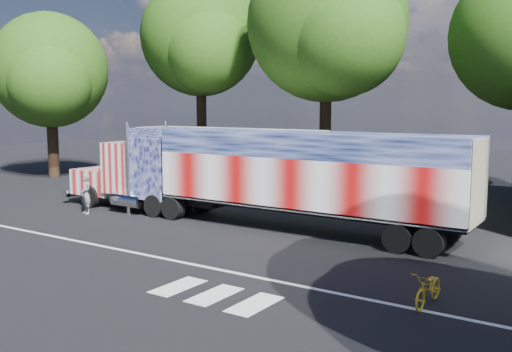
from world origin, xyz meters
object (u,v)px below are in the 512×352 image
Objects in this scene: coach_bus at (226,158)px; semi_truck at (254,173)px; tree_n_mid at (329,23)px; tree_nw_a at (202,37)px; bicycle at (429,288)px; woman at (86,194)px; tree_w_a at (50,71)px.

semi_truck is at bearing -46.92° from coach_bus.
coach_bus is at bearing -125.79° from tree_n_mid.
semi_truck is 1.38× the size of tree_nw_a.
tree_n_mid is 1.05× the size of tree_nw_a.
semi_truck reaches higher than bicycle.
woman is 0.13× the size of tree_nw_a.
coach_bus reaches higher than bicycle.
tree_n_mid reaches higher than bicycle.
semi_truck is at bearing -44.60° from tree_nw_a.
woman is at bearing 170.63° from bicycle.
semi_truck is 11.71× the size of bicycle.
bicycle is at bearing -20.49° from tree_w_a.
woman is (-0.51, -9.49, -0.89)m from coach_bus.
tree_w_a is at bearing -169.44° from coach_bus.
tree_w_a is at bearing 163.36° from woman.
tree_w_a is at bearing -155.11° from tree_n_mid.
tree_n_mid is (-11.67, 17.75, 9.07)m from bicycle.
woman is at bearing -106.04° from tree_n_mid.
tree_nw_a is at bearing 177.07° from tree_n_mid.
tree_w_a is at bearing 161.32° from bicycle.
semi_truck is at bearing -14.71° from tree_w_a.
tree_nw_a is (-21.66, 18.26, 8.93)m from bicycle.
tree_nw_a reaches higher than semi_truck.
semi_truck is 1.61× the size of coach_bus.
coach_bus is at bearing 133.08° from semi_truck.
tree_w_a reaches higher than coach_bus.
tree_w_a is 0.78× the size of tree_nw_a.
semi_truck is 10.78× the size of woman.
coach_bus is at bearing -41.85° from tree_nw_a.
coach_bus is 13.50m from tree_w_a.
tree_nw_a is at bearing 125.72° from woman.
semi_truck is 1.31× the size of tree_n_mid.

